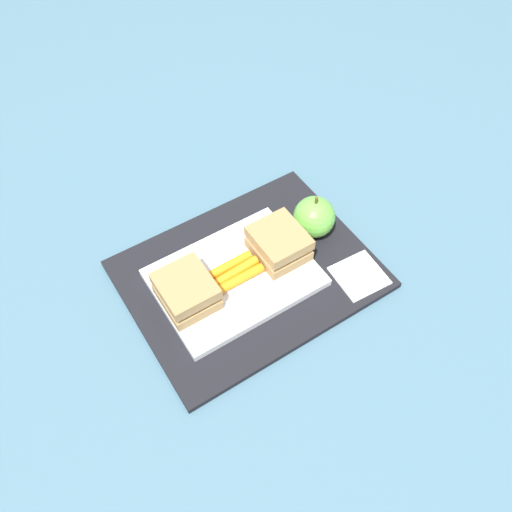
{
  "coord_description": "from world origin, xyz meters",
  "views": [
    {
      "loc": [
        -0.25,
        -0.4,
        0.68
      ],
      "look_at": [
        0.01,
        0.0,
        0.04
      ],
      "focal_mm": 38.18,
      "sensor_mm": 36.0,
      "label": 1
    }
  ],
  "objects_px": {
    "paper_napkin": "(359,276)",
    "sandwich_half_right": "(279,243)",
    "apple": "(314,217)",
    "carrot_sticks_bundle": "(235,272)",
    "food_tray": "(235,277)",
    "sandwich_half_left": "(186,291)"
  },
  "relations": [
    {
      "from": "sandwich_half_right",
      "to": "apple",
      "type": "xyz_separation_m",
      "value": [
        0.08,
        0.01,
        -0.0
      ]
    },
    {
      "from": "apple",
      "to": "paper_napkin",
      "type": "relative_size",
      "value": 1.1
    },
    {
      "from": "food_tray",
      "to": "paper_napkin",
      "type": "height_order",
      "value": "food_tray"
    },
    {
      "from": "paper_napkin",
      "to": "sandwich_half_left",
      "type": "bearing_deg",
      "value": 158.17
    },
    {
      "from": "sandwich_half_left",
      "to": "apple",
      "type": "distance_m",
      "value": 0.23
    },
    {
      "from": "carrot_sticks_bundle",
      "to": "apple",
      "type": "bearing_deg",
      "value": 5.02
    },
    {
      "from": "food_tray",
      "to": "sandwich_half_right",
      "type": "bearing_deg",
      "value": 0.0
    },
    {
      "from": "food_tray",
      "to": "sandwich_half_right",
      "type": "relative_size",
      "value": 2.88
    },
    {
      "from": "food_tray",
      "to": "sandwich_half_right",
      "type": "xyz_separation_m",
      "value": [
        0.08,
        0.0,
        0.03
      ]
    },
    {
      "from": "food_tray",
      "to": "sandwich_half_left",
      "type": "distance_m",
      "value": 0.08
    },
    {
      "from": "paper_napkin",
      "to": "sandwich_half_right",
      "type": "bearing_deg",
      "value": 130.7
    },
    {
      "from": "apple",
      "to": "sandwich_half_left",
      "type": "bearing_deg",
      "value": -176.55
    },
    {
      "from": "sandwich_half_left",
      "to": "paper_napkin",
      "type": "height_order",
      "value": "sandwich_half_left"
    },
    {
      "from": "food_tray",
      "to": "carrot_sticks_bundle",
      "type": "relative_size",
      "value": 2.94
    },
    {
      "from": "sandwich_half_right",
      "to": "paper_napkin",
      "type": "relative_size",
      "value": 1.14
    },
    {
      "from": "carrot_sticks_bundle",
      "to": "sandwich_half_right",
      "type": "bearing_deg",
      "value": -0.38
    },
    {
      "from": "sandwich_half_left",
      "to": "apple",
      "type": "height_order",
      "value": "apple"
    },
    {
      "from": "food_tray",
      "to": "paper_napkin",
      "type": "relative_size",
      "value": 3.29
    },
    {
      "from": "apple",
      "to": "carrot_sticks_bundle",
      "type": "bearing_deg",
      "value": -174.98
    },
    {
      "from": "sandwich_half_right",
      "to": "apple",
      "type": "relative_size",
      "value": 1.04
    },
    {
      "from": "sandwich_half_left",
      "to": "carrot_sticks_bundle",
      "type": "height_order",
      "value": "sandwich_half_left"
    },
    {
      "from": "sandwich_half_right",
      "to": "apple",
      "type": "distance_m",
      "value": 0.08
    }
  ]
}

